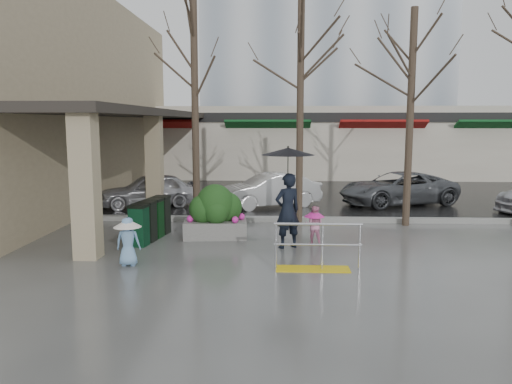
# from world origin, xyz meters

# --- Properties ---
(ground) EXTENTS (120.00, 120.00, 0.00)m
(ground) POSITION_xyz_m (0.00, 0.00, 0.00)
(ground) COLOR #51514F
(ground) RESTS_ON ground
(street_asphalt) EXTENTS (120.00, 36.00, 0.01)m
(street_asphalt) POSITION_xyz_m (0.00, 22.00, 0.01)
(street_asphalt) COLOR black
(street_asphalt) RESTS_ON ground
(curb) EXTENTS (120.00, 0.30, 0.15)m
(curb) POSITION_xyz_m (0.00, 4.00, 0.07)
(curb) COLOR gray
(curb) RESTS_ON ground
(near_building) EXTENTS (6.00, 18.00, 8.00)m
(near_building) POSITION_xyz_m (-9.00, 8.00, 4.00)
(near_building) COLOR tan
(near_building) RESTS_ON ground
(canopy_slab) EXTENTS (2.80, 18.00, 0.25)m
(canopy_slab) POSITION_xyz_m (-4.80, 8.00, 3.62)
(canopy_slab) COLOR #2D2823
(canopy_slab) RESTS_ON pillar_front
(pillar_front) EXTENTS (0.55, 0.55, 3.50)m
(pillar_front) POSITION_xyz_m (-3.90, -0.50, 1.75)
(pillar_front) COLOR tan
(pillar_front) RESTS_ON ground
(pillar_back) EXTENTS (0.55, 0.55, 3.50)m
(pillar_back) POSITION_xyz_m (-3.90, 6.00, 1.75)
(pillar_back) COLOR tan
(pillar_back) RESTS_ON ground
(storefront_row) EXTENTS (34.00, 6.74, 4.00)m
(storefront_row) POSITION_xyz_m (2.00, 17.97, 2.01)
(storefront_row) COLOR beige
(storefront_row) RESTS_ON ground
(office_tower) EXTENTS (18.00, 12.00, 25.00)m
(office_tower) POSITION_xyz_m (4.00, 30.00, 12.50)
(office_tower) COLOR #8C99A8
(office_tower) RESTS_ON ground
(handrail) EXTENTS (1.90, 0.50, 1.03)m
(handrail) POSITION_xyz_m (1.36, -1.20, 0.38)
(handrail) COLOR yellow
(handrail) RESTS_ON ground
(tree_west) EXTENTS (3.20, 3.20, 6.80)m
(tree_west) POSITION_xyz_m (-2.00, 3.60, 5.08)
(tree_west) COLOR #382B21
(tree_west) RESTS_ON ground
(tree_midwest) EXTENTS (3.20, 3.20, 7.00)m
(tree_midwest) POSITION_xyz_m (1.20, 3.60, 5.23)
(tree_midwest) COLOR #382B21
(tree_midwest) RESTS_ON ground
(tree_mideast) EXTENTS (3.20, 3.20, 6.50)m
(tree_mideast) POSITION_xyz_m (4.50, 3.60, 4.86)
(tree_mideast) COLOR #382B21
(tree_mideast) RESTS_ON ground
(woman) EXTENTS (1.35, 1.35, 2.58)m
(woman) POSITION_xyz_m (0.78, 0.67, 1.48)
(woman) COLOR black
(woman) RESTS_ON ground
(child_pink) EXTENTS (0.57, 0.53, 1.02)m
(child_pink) POSITION_xyz_m (1.49, 1.03, 0.57)
(child_pink) COLOR pink
(child_pink) RESTS_ON ground
(child_blue) EXTENTS (0.62, 0.62, 1.10)m
(child_blue) POSITION_xyz_m (-2.78, -1.07, 0.65)
(child_blue) COLOR #77A6D4
(child_blue) RESTS_ON ground
(planter) EXTENTS (1.77, 1.04, 1.49)m
(planter) POSITION_xyz_m (-1.17, 1.69, 0.71)
(planter) COLOR slate
(planter) RESTS_ON ground
(news_boxes) EXTENTS (0.74, 1.98, 1.08)m
(news_boxes) POSITION_xyz_m (-2.91, 1.43, 0.54)
(news_boxes) COLOR #0D3B21
(news_boxes) RESTS_ON ground
(car_a) EXTENTS (3.98, 2.64, 1.26)m
(car_a) POSITION_xyz_m (-4.25, 6.61, 0.63)
(car_a) COLOR #B7B6BC
(car_a) RESTS_ON ground
(car_b) EXTENTS (4.02, 2.89, 1.26)m
(car_b) POSITION_xyz_m (0.23, 6.73, 0.63)
(car_b) COLOR white
(car_b) RESTS_ON ground
(car_c) EXTENTS (4.97, 3.45, 1.26)m
(car_c) POSITION_xyz_m (5.16, 7.54, 0.63)
(car_c) COLOR #5A5D62
(car_c) RESTS_ON ground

